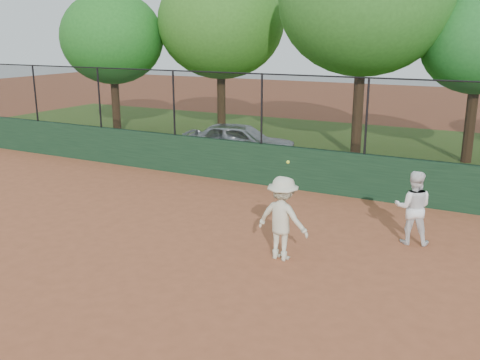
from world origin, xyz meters
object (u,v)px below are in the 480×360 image
at_px(player_second, 413,208).
at_px(tree_3, 479,45).
at_px(parked_car, 239,142).
at_px(tree_1, 221,22).
at_px(tree_2, 364,0).
at_px(tree_0, 112,38).
at_px(player_main, 282,218).

bearing_deg(player_second, tree_3, -103.85).
height_order(parked_car, player_second, player_second).
xyz_separation_m(tree_1, tree_2, (6.27, -1.35, 0.62)).
bearing_deg(tree_2, tree_0, -179.11).
distance_m(parked_car, tree_2, 6.27).
xyz_separation_m(tree_1, tree_3, (9.88, -0.41, -0.79)).
distance_m(player_second, tree_0, 16.21).
height_order(tree_0, tree_1, tree_1).
distance_m(player_main, tree_1, 13.75).
distance_m(parked_car, tree_0, 8.44).
distance_m(tree_0, tree_2, 10.83).
distance_m(player_second, tree_3, 9.01).
relative_size(player_main, tree_1, 0.30).
height_order(player_second, tree_3, tree_3).
height_order(player_second, tree_0, tree_0).
bearing_deg(parked_car, tree_1, 25.53).
distance_m(player_second, tree_1, 13.63).
xyz_separation_m(parked_car, tree_1, (-2.89, 3.83, 4.04)).
distance_m(parked_car, tree_1, 6.27).
relative_size(parked_car, tree_1, 0.56).
xyz_separation_m(tree_0, tree_2, (10.75, 0.17, 1.25)).
xyz_separation_m(player_main, tree_3, (2.36, 10.44, 3.09)).
relative_size(player_main, tree_0, 0.34).
height_order(player_main, tree_0, tree_0).
distance_m(player_main, tree_2, 10.58).
xyz_separation_m(parked_car, tree_2, (3.39, 2.47, 4.66)).
bearing_deg(player_main, tree_2, 97.43).
bearing_deg(player_second, tree_1, -54.62).
bearing_deg(tree_1, tree_0, -161.24).
distance_m(player_second, tree_2, 9.38).
xyz_separation_m(player_main, tree_0, (-11.99, 9.32, 3.26)).
bearing_deg(parked_car, tree_0, 61.14).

